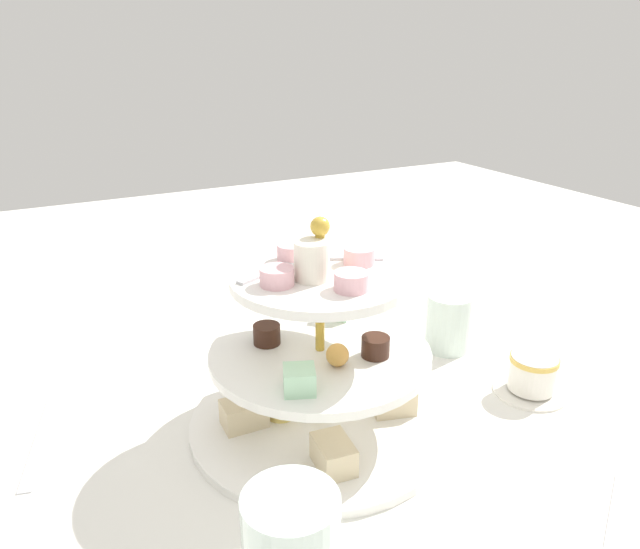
% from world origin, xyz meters
% --- Properties ---
extents(ground_plane, '(2.40, 2.40, 0.00)m').
position_xyz_m(ground_plane, '(0.00, 0.00, 0.00)').
color(ground_plane, silver).
extents(tiered_serving_stand, '(0.29, 0.29, 0.25)m').
position_xyz_m(tiered_serving_stand, '(0.00, 0.00, 0.07)').
color(tiered_serving_stand, white).
rests_on(tiered_serving_stand, ground_plane).
extents(water_glass_short_left, '(0.06, 0.06, 0.08)m').
position_xyz_m(water_glass_short_left, '(-0.25, -0.08, 0.04)').
color(water_glass_short_left, silver).
rests_on(water_glass_short_left, ground_plane).
extents(teacup_with_saucer, '(0.09, 0.09, 0.05)m').
position_xyz_m(teacup_with_saucer, '(-0.26, 0.06, 0.02)').
color(teacup_with_saucer, white).
rests_on(teacup_with_saucer, ground_plane).
extents(butter_knife_left, '(0.06, 0.17, 0.00)m').
position_xyz_m(butter_knife_left, '(0.29, -0.12, 0.00)').
color(butter_knife_left, silver).
rests_on(butter_knife_left, ground_plane).
extents(butter_knife_right, '(0.15, 0.10, 0.00)m').
position_xyz_m(butter_knife_right, '(-0.16, 0.26, 0.00)').
color(butter_knife_right, silver).
rests_on(butter_knife_right, ground_plane).
extents(water_glass_mid_back, '(0.06, 0.06, 0.08)m').
position_xyz_m(water_glass_mid_back, '(-0.06, -0.22, 0.04)').
color(water_glass_mid_back, silver).
rests_on(water_glass_mid_back, ground_plane).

